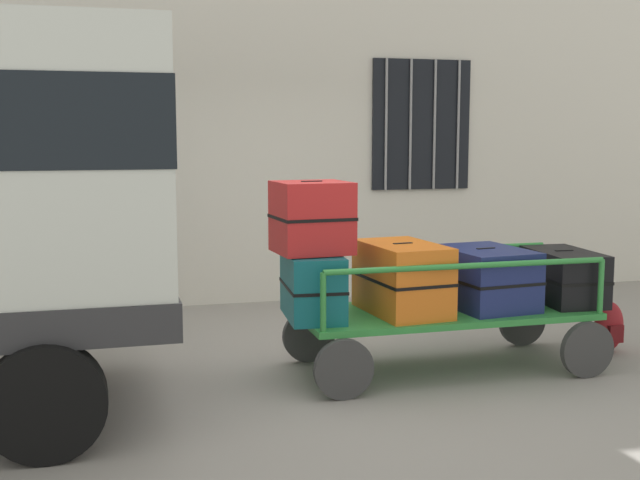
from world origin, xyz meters
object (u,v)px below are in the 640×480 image
Objects in this scene: suitcase_midleft_bottom at (402,278)px; backpack at (609,327)px; suitcase_left_bottom at (313,286)px; luggage_cart at (444,321)px; suitcase_left_middle at (312,217)px; suitcase_center_bottom at (485,278)px; suitcase_midright_bottom at (563,276)px.

suitcase_midleft_bottom is 2.02× the size of backpack.
suitcase_midleft_bottom is (0.73, -0.01, 0.03)m from suitcase_left_bottom.
suitcase_midleft_bottom reaches higher than luggage_cart.
suitcase_center_bottom is at bearing -0.40° from suitcase_left_middle.
suitcase_center_bottom is at bearing 0.55° from suitcase_left_bottom.
backpack is at bearing 4.31° from luggage_cart.
suitcase_left_middle is 0.88m from suitcase_midleft_bottom.
suitcase_center_bottom is 1.03× the size of suitcase_midright_bottom.
suitcase_midleft_bottom is at bearing -0.81° from suitcase_left_bottom.
suitcase_left_bottom is at bearing -90.00° from suitcase_left_middle.
suitcase_midright_bottom is (0.73, 0.01, -0.02)m from suitcase_center_bottom.
suitcase_left_middle is at bearing -179.92° from suitcase_midright_bottom.
suitcase_center_bottom is 1.37m from backpack.
suitcase_midleft_bottom is 0.73m from suitcase_center_bottom.
luggage_cart is 1.40m from suitcase_left_middle.
suitcase_midleft_bottom reaches higher than backpack.
suitcase_midleft_bottom is 1.03× the size of suitcase_center_bottom.
suitcase_left_middle reaches higher than backpack.
suitcase_left_middle is 0.68× the size of suitcase_center_bottom.
suitcase_left_bottom reaches higher than luggage_cart.
suitcase_left_bottom is 2.18m from suitcase_midright_bottom.
suitcase_center_bottom is at bearing 2.77° from luggage_cart.
suitcase_midright_bottom is (1.45, 0.04, -0.06)m from suitcase_midleft_bottom.
backpack is (2.72, 0.12, -0.52)m from suitcase_left_bottom.
luggage_cart is at bearing -1.46° from suitcase_left_middle.
suitcase_left_bottom is at bearing -179.28° from suitcase_midright_bottom.
suitcase_left_middle reaches higher than suitcase_midright_bottom.
suitcase_center_bottom reaches higher than suitcase_midright_bottom.
backpack is (1.26, 0.11, -0.51)m from suitcase_center_bottom.
suitcase_center_bottom is at bearing -178.94° from suitcase_midright_bottom.
suitcase_left_bottom is 1.45m from suitcase_center_bottom.
suitcase_left_bottom is at bearing -179.45° from suitcase_center_bottom.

